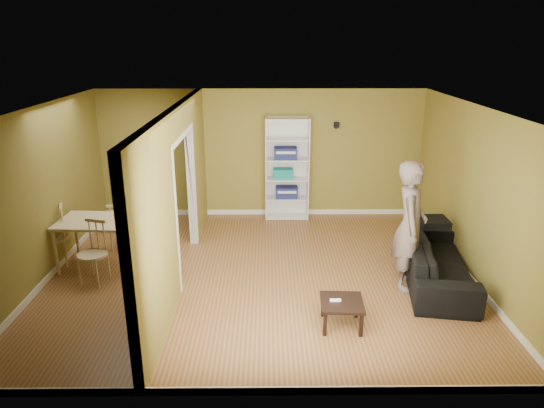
{
  "coord_description": "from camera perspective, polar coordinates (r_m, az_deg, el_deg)",
  "views": [
    {
      "loc": [
        0.14,
        -6.88,
        3.53
      ],
      "look_at": [
        0.2,
        0.2,
        1.1
      ],
      "focal_mm": 32.0,
      "sensor_mm": 36.0,
      "label": 1
    }
  ],
  "objects": [
    {
      "name": "game_controller",
      "position": [
        6.33,
        7.47,
        -11.15
      ],
      "size": [
        0.14,
        0.04,
        0.03
      ],
      "primitive_type": "cube",
      "color": "white",
      "rests_on": "coffee_table"
    },
    {
      "name": "bookshelf",
      "position": [
        9.82,
        1.77,
        4.22
      ],
      "size": [
        0.87,
        0.38,
        2.07
      ],
      "color": "white",
      "rests_on": "ground"
    },
    {
      "name": "partition",
      "position": [
        7.35,
        -10.96,
        0.94
      ],
      "size": [
        0.22,
        5.5,
        2.6
      ],
      "primitive_type": null,
      "color": "olive",
      "rests_on": "ground"
    },
    {
      "name": "paper_box_teal",
      "position": [
        9.79,
        1.32,
        3.61
      ],
      "size": [
        0.39,
        0.25,
        0.2
      ],
      "primitive_type": "cube",
      "color": "#1B5A46",
      "rests_on": "bookshelf"
    },
    {
      "name": "dining_table",
      "position": [
        8.22,
        -19.7,
        -2.3
      ],
      "size": [
        1.26,
        0.84,
        0.79
      ],
      "rotation": [
        0.0,
        0.0,
        -0.06
      ],
      "color": "tan",
      "rests_on": "ground"
    },
    {
      "name": "wall_speaker",
      "position": [
        9.8,
        7.59,
        9.21
      ],
      "size": [
        0.1,
        0.1,
        0.1
      ],
      "primitive_type": "cube",
      "color": "black",
      "rests_on": "room_shell"
    },
    {
      "name": "person",
      "position": [
        7.22,
        16.04,
        -1.25
      ],
      "size": [
        0.96,
        0.84,
        2.26
      ],
      "primitive_type": "imported",
      "rotation": [
        0.0,
        0.0,
        1.3
      ],
      "color": "slate",
      "rests_on": "ground"
    },
    {
      "name": "chair_near",
      "position": [
        7.77,
        -20.4,
        -5.41
      ],
      "size": [
        0.54,
        0.54,
        0.97
      ],
      "primitive_type": null,
      "rotation": [
        0.0,
        0.0,
        -0.27
      ],
      "color": "tan",
      "rests_on": "ground"
    },
    {
      "name": "paper_box_navy_a",
      "position": [
        9.9,
        1.74,
        1.42
      ],
      "size": [
        0.44,
        0.29,
        0.23
      ],
      "primitive_type": "cube",
      "color": "#162A4D",
      "rests_on": "bookshelf"
    },
    {
      "name": "paper_box_navy_b",
      "position": [
        9.68,
        1.61,
        6.01
      ],
      "size": [
        0.45,
        0.29,
        0.23
      ],
      "primitive_type": "cube",
      "color": "navy",
      "rests_on": "bookshelf"
    },
    {
      "name": "room_shell",
      "position": [
        7.23,
        -1.57,
        0.98
      ],
      "size": [
        6.5,
        6.5,
        6.5
      ],
      "color": "olive",
      "rests_on": "ground"
    },
    {
      "name": "chair_left",
      "position": [
        8.6,
        -24.38,
        -3.48
      ],
      "size": [
        0.59,
        0.59,
        1.0
      ],
      "primitive_type": null,
      "rotation": [
        0.0,
        0.0,
        -1.2
      ],
      "color": "tan",
      "rests_on": "ground"
    },
    {
      "name": "coffee_table",
      "position": [
        6.37,
        8.23,
        -11.67
      ],
      "size": [
        0.54,
        0.54,
        0.36
      ],
      "rotation": [
        0.0,
        0.0,
        -0.05
      ],
      "color": "black",
      "rests_on": "ground"
    },
    {
      "name": "sofa",
      "position": [
        7.77,
        18.9,
        -5.61
      ],
      "size": [
        2.42,
        1.35,
        0.87
      ],
      "primitive_type": "imported",
      "rotation": [
        0.0,
        0.0,
        1.41
      ],
      "color": "black",
      "rests_on": "ground"
    },
    {
      "name": "chair_far",
      "position": [
        8.86,
        -17.41,
        -2.42
      ],
      "size": [
        0.4,
        0.4,
        0.87
      ],
      "primitive_type": null,
      "rotation": [
        0.0,
        0.0,
        3.15
      ],
      "color": "tan",
      "rests_on": "ground"
    }
  ]
}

